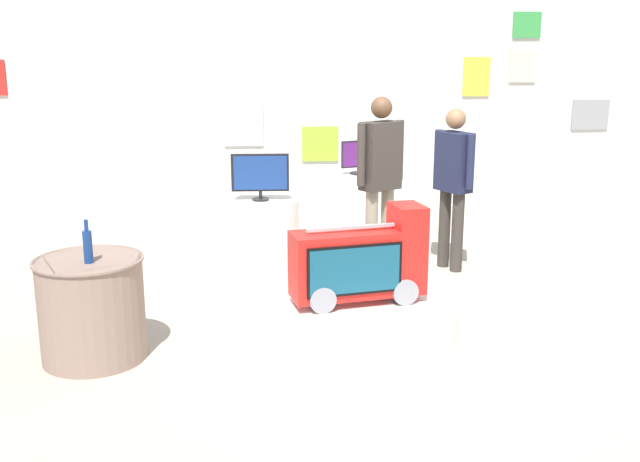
{
  "coord_description": "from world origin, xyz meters",
  "views": [
    {
      "loc": [
        -1.24,
        -5.8,
        2.24
      ],
      "look_at": [
        -0.56,
        -0.02,
        0.77
      ],
      "focal_mm": 41.42,
      "sensor_mm": 36.0,
      "label": 1
    }
  ],
  "objects_px": {
    "side_table_round": "(92,308)",
    "shopper_browsing_rear": "(380,175)",
    "novelty_firetruck_tv": "(361,264)",
    "shopper_browsing_near_truck": "(453,177)",
    "tv_on_left_rear": "(260,174)",
    "display_pedestal_center_rear": "(358,202)",
    "bottle_on_side_table": "(88,246)",
    "main_display_pedestal": "(357,318)",
    "display_pedestal_left_rear": "(261,234)",
    "tv_on_center_rear": "(359,156)"
  },
  "relations": [
    {
      "from": "tv_on_center_rear",
      "to": "main_display_pedestal",
      "type": "bearing_deg",
      "value": -99.81
    },
    {
      "from": "tv_on_left_rear",
      "to": "shopper_browsing_rear",
      "type": "bearing_deg",
      "value": -27.64
    },
    {
      "from": "shopper_browsing_rear",
      "to": "novelty_firetruck_tv",
      "type": "bearing_deg",
      "value": -107.27
    },
    {
      "from": "display_pedestal_left_rear",
      "to": "tv_on_left_rear",
      "type": "distance_m",
      "value": 0.62
    },
    {
      "from": "display_pedestal_left_rear",
      "to": "shopper_browsing_rear",
      "type": "height_order",
      "value": "shopper_browsing_rear"
    },
    {
      "from": "display_pedestal_left_rear",
      "to": "main_display_pedestal",
      "type": "bearing_deg",
      "value": -70.41
    },
    {
      "from": "main_display_pedestal",
      "to": "shopper_browsing_near_truck",
      "type": "relative_size",
      "value": 0.97
    },
    {
      "from": "shopper_browsing_near_truck",
      "to": "novelty_firetruck_tv",
      "type": "bearing_deg",
      "value": -126.68
    },
    {
      "from": "tv_on_center_rear",
      "to": "side_table_round",
      "type": "xyz_separation_m",
      "value": [
        -2.57,
        -3.56,
        -0.54
      ]
    },
    {
      "from": "display_pedestal_center_rear",
      "to": "bottle_on_side_table",
      "type": "xyz_separation_m",
      "value": [
        -2.54,
        -3.67,
        0.53
      ]
    },
    {
      "from": "display_pedestal_left_rear",
      "to": "side_table_round",
      "type": "height_order",
      "value": "side_table_round"
    },
    {
      "from": "main_display_pedestal",
      "to": "bottle_on_side_table",
      "type": "height_order",
      "value": "bottle_on_side_table"
    },
    {
      "from": "tv_on_left_rear",
      "to": "display_pedestal_center_rear",
      "type": "relative_size",
      "value": 0.67
    },
    {
      "from": "tv_on_center_rear",
      "to": "shopper_browsing_rear",
      "type": "height_order",
      "value": "shopper_browsing_rear"
    },
    {
      "from": "shopper_browsing_rear",
      "to": "shopper_browsing_near_truck",
      "type": "bearing_deg",
      "value": 21.25
    },
    {
      "from": "display_pedestal_left_rear",
      "to": "tv_on_center_rear",
      "type": "bearing_deg",
      "value": 48.65
    },
    {
      "from": "novelty_firetruck_tv",
      "to": "shopper_browsing_near_truck",
      "type": "distance_m",
      "value": 2.07
    },
    {
      "from": "tv_on_left_rear",
      "to": "display_pedestal_center_rear",
      "type": "bearing_deg",
      "value": 48.8
    },
    {
      "from": "shopper_browsing_near_truck",
      "to": "shopper_browsing_rear",
      "type": "relative_size",
      "value": 0.92
    },
    {
      "from": "display_pedestal_center_rear",
      "to": "tv_on_center_rear",
      "type": "relative_size",
      "value": 1.91
    },
    {
      "from": "tv_on_center_rear",
      "to": "side_table_round",
      "type": "relative_size",
      "value": 0.58
    },
    {
      "from": "shopper_browsing_rear",
      "to": "tv_on_left_rear",
      "type": "bearing_deg",
      "value": 152.36
    },
    {
      "from": "display_pedestal_center_rear",
      "to": "tv_on_center_rear",
      "type": "distance_m",
      "value": 0.57
    },
    {
      "from": "display_pedestal_left_rear",
      "to": "novelty_firetruck_tv",
      "type": "bearing_deg",
      "value": -69.87
    },
    {
      "from": "shopper_browsing_near_truck",
      "to": "tv_on_left_rear",
      "type": "bearing_deg",
      "value": 172.07
    },
    {
      "from": "novelty_firetruck_tv",
      "to": "display_pedestal_left_rear",
      "type": "relative_size",
      "value": 1.39
    },
    {
      "from": "side_table_round",
      "to": "shopper_browsing_near_truck",
      "type": "height_order",
      "value": "shopper_browsing_near_truck"
    },
    {
      "from": "tv_on_center_rear",
      "to": "bottle_on_side_table",
      "type": "relative_size",
      "value": 1.47
    },
    {
      "from": "novelty_firetruck_tv",
      "to": "side_table_round",
      "type": "distance_m",
      "value": 2.04
    },
    {
      "from": "tv_on_left_rear",
      "to": "bottle_on_side_table",
      "type": "height_order",
      "value": "tv_on_left_rear"
    },
    {
      "from": "novelty_firetruck_tv",
      "to": "bottle_on_side_table",
      "type": "bearing_deg",
      "value": -170.34
    },
    {
      "from": "novelty_firetruck_tv",
      "to": "shopper_browsing_near_truck",
      "type": "height_order",
      "value": "shopper_browsing_near_truck"
    },
    {
      "from": "novelty_firetruck_tv",
      "to": "display_pedestal_center_rear",
      "type": "height_order",
      "value": "novelty_firetruck_tv"
    },
    {
      "from": "shopper_browsing_near_truck",
      "to": "tv_on_center_rear",
      "type": "bearing_deg",
      "value": 111.4
    },
    {
      "from": "side_table_round",
      "to": "shopper_browsing_rear",
      "type": "relative_size",
      "value": 0.44
    },
    {
      "from": "bottle_on_side_table",
      "to": "shopper_browsing_near_truck",
      "type": "relative_size",
      "value": 0.19
    },
    {
      "from": "tv_on_center_rear",
      "to": "shopper_browsing_near_truck",
      "type": "xyz_separation_m",
      "value": [
        0.66,
        -1.69,
        0.03
      ]
    },
    {
      "from": "main_display_pedestal",
      "to": "display_pedestal_center_rear",
      "type": "xyz_separation_m",
      "value": [
        0.58,
        3.33,
        0.22
      ]
    },
    {
      "from": "main_display_pedestal",
      "to": "display_pedestal_left_rear",
      "type": "distance_m",
      "value": 2.03
    },
    {
      "from": "main_display_pedestal",
      "to": "bottle_on_side_table",
      "type": "xyz_separation_m",
      "value": [
        -1.96,
        -0.34,
        0.75
      ]
    },
    {
      "from": "main_display_pedestal",
      "to": "bottle_on_side_table",
      "type": "distance_m",
      "value": 2.13
    },
    {
      "from": "shopper_browsing_near_truck",
      "to": "shopper_browsing_rear",
      "type": "xyz_separation_m",
      "value": [
        -0.81,
        -0.31,
        0.09
      ]
    },
    {
      "from": "tv_on_left_rear",
      "to": "tv_on_center_rear",
      "type": "distance_m",
      "value": 1.9
    },
    {
      "from": "side_table_round",
      "to": "shopper_browsing_rear",
      "type": "height_order",
      "value": "shopper_browsing_rear"
    },
    {
      "from": "display_pedestal_left_rear",
      "to": "side_table_round",
      "type": "relative_size",
      "value": 1.0
    },
    {
      "from": "display_pedestal_center_rear",
      "to": "main_display_pedestal",
      "type": "bearing_deg",
      "value": -99.82
    },
    {
      "from": "display_pedestal_center_rear",
      "to": "shopper_browsing_rear",
      "type": "relative_size",
      "value": 0.49
    },
    {
      "from": "tv_on_left_rear",
      "to": "tv_on_center_rear",
      "type": "relative_size",
      "value": 1.27
    },
    {
      "from": "main_display_pedestal",
      "to": "display_pedestal_left_rear",
      "type": "bearing_deg",
      "value": 109.59
    },
    {
      "from": "side_table_round",
      "to": "bottle_on_side_table",
      "type": "height_order",
      "value": "bottle_on_side_table"
    }
  ]
}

